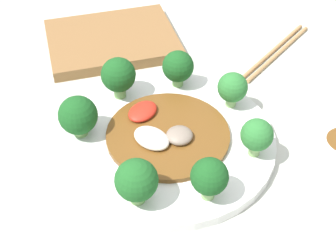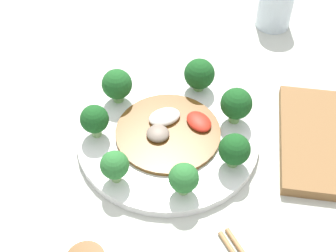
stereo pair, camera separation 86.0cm
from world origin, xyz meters
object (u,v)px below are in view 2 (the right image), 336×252
Objects in this scene: broccoli_southwest at (235,150)px; broccoli_south at (236,104)px; plate at (168,137)px; broccoli_west at (184,178)px; broccoli_northeast at (117,85)px; drinking_glass at (275,6)px; broccoli_north at (95,120)px; stirfry_center at (169,130)px; broccoli_southeast at (199,74)px; cutting_board at (334,142)px; broccoli_northwest at (115,165)px.

broccoli_south reaches higher than broccoli_southwest.
broccoli_south is (0.01, -0.12, 0.05)m from plate.
broccoli_west is 0.88× the size of broccoli_northeast.
drinking_glass is (0.28, -0.17, -0.01)m from broccoli_south.
broccoli_southwest is 0.23m from broccoli_north.
broccoli_west reaches higher than stirfry_center.
broccoli_north is at bearing 64.01° from broccoli_southwest.
broccoli_south reaches higher than broccoli_southeast.
cutting_board is at bearing -115.14° from broccoli_south.
stirfry_center is (0.08, -0.10, -0.03)m from broccoli_northwest.
cutting_board reaches higher than plate.
broccoli_south is 0.18m from cutting_board.
stirfry_center is at bearing -50.67° from broccoli_northwest.
broccoli_north is at bearing 40.85° from broccoli_west.
broccoli_northeast is 0.13m from stirfry_center.
broccoli_southeast is 0.97× the size of broccoli_northeast.
plate is at bearing -142.81° from broccoli_northeast.
broccoli_north is 0.49m from drinking_glass.
broccoli_northeast is at bearing -30.52° from broccoli_north.
broccoli_southeast reaches higher than cutting_board.
broccoli_north is 0.41m from cutting_board.
broccoli_southwest is 0.66× the size of drinking_glass.
drinking_glass reaches higher than broccoli_south.
cutting_board is (-0.08, -0.40, -0.04)m from broccoli_north.
plate is 0.13m from broccoli_southeast.
cutting_board is (-0.07, -0.27, -0.01)m from stirfry_center.
broccoli_southeast is (0.22, -0.07, 0.00)m from broccoli_west.
cutting_board is at bearing -84.23° from broccoli_southwest.
stirfry_center is (0.12, -0.00, -0.03)m from broccoli_west.
broccoli_northwest is at bearing 129.33° from stirfry_center.
broccoli_north is (0.10, 0.21, 0.00)m from broccoli_southwest.
broccoli_west is 0.98× the size of broccoli_northwest.
broccoli_west is at bearing -112.70° from broccoli_northwest.
drinking_glass is at bearing -56.48° from broccoli_north.
drinking_glass reaches higher than broccoli_west.
broccoli_west is 0.32× the size of stirfry_center.
drinking_glass is (0.29, -0.29, 0.04)m from plate.
plate is 5.38× the size of broccoli_west.
broccoli_north is at bearing 87.57° from broccoli_south.
broccoli_southeast reaches higher than plate.
broccoli_northeast is at bearing 65.34° from cutting_board.
stirfry_center is (-0.02, -0.12, -0.03)m from broccoli_north.
broccoli_southwest is 0.35× the size of stirfry_center.
broccoli_west is 0.90× the size of broccoli_southeast.
broccoli_northwest is at bearing 129.19° from plate.
broccoli_north reaches higher than broccoli_northwest.
broccoli_north is at bearing 78.05° from cutting_board.
broccoli_south is at bearing 64.86° from cutting_board.
drinking_glass is at bearing -48.18° from broccoli_southeast.
drinking_glass reaches higher than plate.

